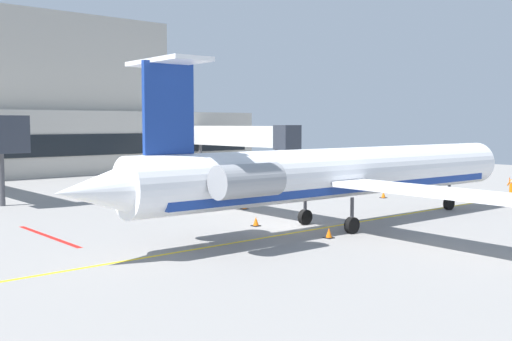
# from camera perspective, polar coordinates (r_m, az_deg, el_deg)

# --- Properties ---
(ground) EXTENTS (120.00, 120.00, 0.11)m
(ground) POSITION_cam_1_polar(r_m,az_deg,el_deg) (35.16, 3.48, -5.42)
(ground) COLOR gray
(terminal_building) EXTENTS (68.87, 15.08, 19.46)m
(terminal_building) POSITION_cam_1_polar(r_m,az_deg,el_deg) (76.44, -22.85, 4.83)
(terminal_building) COLOR #B7B2A8
(terminal_building) RESTS_ON ground
(jet_bridge_east) EXTENTS (2.40, 18.74, 5.82)m
(jet_bridge_east) POSITION_cam_1_polar(r_m,az_deg,el_deg) (70.90, -1.29, 3.25)
(jet_bridge_east) COLOR silver
(jet_bridge_east) RESTS_ON ground
(regional_jet) EXTENTS (33.72, 24.20, 8.88)m
(regional_jet) POSITION_cam_1_polar(r_m,az_deg,el_deg) (34.76, 7.86, -0.27)
(regional_jet) COLOR white
(regional_jet) RESTS_ON ground
(pushback_tractor) EXTENTS (3.30, 2.57, 2.07)m
(pushback_tractor) POSITION_cam_1_polar(r_m,az_deg,el_deg) (61.98, 2.26, -0.18)
(pushback_tractor) COLOR #1E4CB2
(pushback_tractor) RESTS_ON ground
(fuel_tank) EXTENTS (7.44, 2.77, 2.56)m
(fuel_tank) POSITION_cam_1_polar(r_m,az_deg,el_deg) (70.14, -4.46, 0.76)
(fuel_tank) COLOR white
(fuel_tank) RESTS_ON ground
(marshaller) EXTENTS (0.34, 0.83, 2.01)m
(marshaller) POSITION_cam_1_polar(r_m,az_deg,el_deg) (47.97, 23.17, -1.81)
(marshaller) COLOR #191E33
(marshaller) RESTS_ON ground
(safety_cone_alpha) EXTENTS (0.47, 0.47, 0.55)m
(safety_cone_alpha) POSITION_cam_1_polar(r_m,az_deg,el_deg) (49.36, 12.04, -2.29)
(safety_cone_alpha) COLOR orange
(safety_cone_alpha) RESTS_ON ground
(safety_cone_bravo) EXTENTS (0.47, 0.47, 0.55)m
(safety_cone_bravo) POSITION_cam_1_polar(r_m,az_deg,el_deg) (35.17, -0.01, -4.91)
(safety_cone_bravo) COLOR orange
(safety_cone_bravo) RESTS_ON ground
(safety_cone_charlie) EXTENTS (0.47, 0.47, 0.55)m
(safety_cone_charlie) POSITION_cam_1_polar(r_m,az_deg,el_deg) (42.02, -1.12, -3.37)
(safety_cone_charlie) COLOR orange
(safety_cone_charlie) RESTS_ON ground
(safety_cone_delta) EXTENTS (0.47, 0.47, 0.55)m
(safety_cone_delta) POSITION_cam_1_polar(r_m,az_deg,el_deg) (31.77, 6.96, -5.97)
(safety_cone_delta) COLOR orange
(safety_cone_delta) RESTS_ON ground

